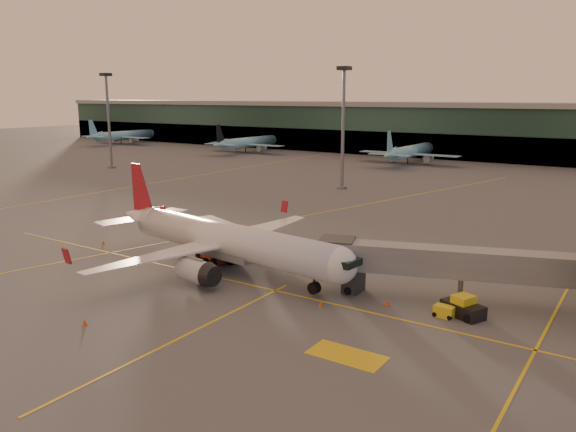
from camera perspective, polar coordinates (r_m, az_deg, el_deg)
The scene contains 16 objects.
ground at distance 57.51m, azimuth -8.31°, elevation -7.99°, with size 600.00×600.00×0.00m, color #4C4F54.
taxi_markings at distance 97.09m, azimuth 6.08°, elevation 0.38°, with size 100.12×173.00×0.01m.
terminal at distance 185.67m, azimuth 22.44°, elevation 7.86°, with size 400.00×20.00×17.60m.
mast_west_far at distance 162.46m, azimuth -17.79°, elevation 9.87°, with size 2.40×2.40×25.60m.
mast_west_near at distance 120.12m, azimuth 5.63°, elevation 9.79°, with size 2.40×2.40×25.60m.
distant_aircraft_row at distance 161.20m, azimuth 24.26°, elevation 4.06°, with size 350.00×34.00×13.00m.
main_airplane at distance 64.26m, azimuth -6.64°, elevation -2.42°, with size 36.73×33.20×11.09m.
jet_bridge at distance 56.23m, azimuth 18.70°, elevation -4.85°, with size 28.07×12.05×5.60m.
catering_truck at distance 68.51m, azimuth -7.55°, elevation -2.23°, with size 6.89×4.83×4.91m.
gpu_cart at distance 53.43m, azimuth 15.58°, elevation -9.33°, with size 1.89×1.22×1.06m.
pushback_tug at distance 54.04m, azimuth 17.34°, elevation -8.88°, with size 4.29×3.42×1.96m.
cone_nose at distance 55.16m, azimuth 10.02°, elevation -8.64°, with size 0.44×0.44×0.55m.
cone_tail at distance 80.10m, azimuth -18.24°, elevation -2.53°, with size 0.38×0.38×0.49m.
cone_wing_right at distance 52.93m, azimuth -19.98°, elevation -10.14°, with size 0.42×0.42×0.53m.
cone_wing_left at distance 79.42m, azimuth 0.30°, elevation -2.02°, with size 0.40×0.40×0.50m.
cone_fwd at distance 54.05m, azimuth 3.34°, elevation -8.95°, with size 0.39×0.39×0.49m.
Camera 1 is at (36.40, -39.94, 19.66)m, focal length 35.00 mm.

